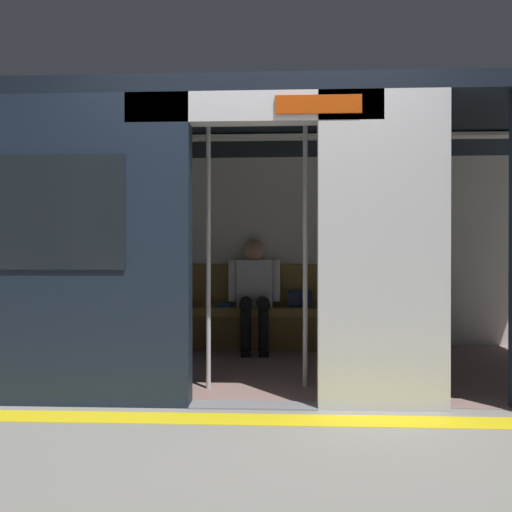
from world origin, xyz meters
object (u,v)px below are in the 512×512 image
object	(u,v)px
handbag	(300,299)
train_car	(255,203)
grab_pole_far	(305,252)
grab_pole_door	(208,252)
book	(225,305)
bench_seat	(265,317)
person_seated	(254,286)

from	to	relation	value
handbag	train_car	bearing A→B (deg)	68.92
grab_pole_far	grab_pole_door	bearing A→B (deg)	7.41
grab_pole_door	handbag	bearing A→B (deg)	-112.06
train_car	handbag	xyz separation A→B (m)	(-0.42, -1.09, -0.93)
handbag	book	distance (m)	0.81
bench_seat	grab_pole_door	size ratio (longest dim) A/B	1.31
handbag	grab_pole_far	size ratio (longest dim) A/B	0.13
bench_seat	handbag	bearing A→B (deg)	-171.43
grab_pole_door	train_car	bearing A→B (deg)	-113.50
person_seated	grab_pole_door	distance (m)	1.77
bench_seat	person_seated	xyz separation A→B (m)	(0.11, 0.05, 0.33)
person_seated	train_car	bearing A→B (deg)	93.56
train_car	grab_pole_door	xyz separation A→B (m)	(0.32, 0.73, -0.43)
bench_seat	handbag	size ratio (longest dim) A/B	10.48
train_car	handbag	bearing A→B (deg)	-111.08
grab_pole_far	book	bearing A→B (deg)	-65.14
book	bench_seat	bearing A→B (deg)	-172.35
train_car	grab_pole_door	size ratio (longest dim) A/B	3.09
train_car	bench_seat	bearing A→B (deg)	-92.62
book	grab_pole_far	size ratio (longest dim) A/B	0.11
person_seated	handbag	size ratio (longest dim) A/B	4.53
train_car	bench_seat	world-z (taller)	train_car
grab_pole_far	train_car	bearing A→B (deg)	-57.02
grab_pole_door	bench_seat	bearing A→B (deg)	-101.68
train_car	grab_pole_far	bearing A→B (deg)	122.98
handbag	grab_pole_far	world-z (taller)	grab_pole_far
train_car	book	xyz separation A→B (m)	(0.38, -1.08, -1.00)
train_car	bench_seat	distance (m)	1.53
book	handbag	bearing A→B (deg)	-165.45
train_car	grab_pole_door	bearing A→B (deg)	66.50
train_car	handbag	distance (m)	1.50
person_seated	grab_pole_door	size ratio (longest dim) A/B	0.57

